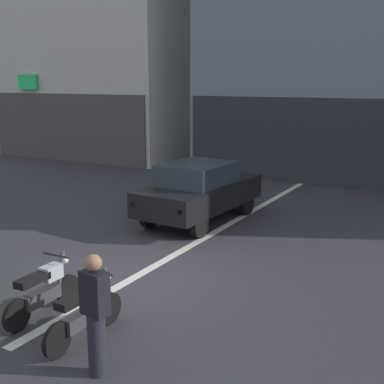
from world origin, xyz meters
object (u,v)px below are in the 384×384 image
(car_black_crossing_near, at_px, (200,190))
(motorcycle_silver_row_leftmost, at_px, (44,290))
(person_by_motorcycles, at_px, (96,314))
(motorcycle_blue_row_left_mid, at_px, (85,311))

(car_black_crossing_near, height_order, motorcycle_silver_row_leftmost, car_black_crossing_near)
(person_by_motorcycles, bearing_deg, car_black_crossing_near, 108.52)
(car_black_crossing_near, xyz_separation_m, person_by_motorcycles, (2.40, -7.17, -0.03))
(car_black_crossing_near, distance_m, motorcycle_blue_row_left_mid, 6.75)
(car_black_crossing_near, relative_size, motorcycle_silver_row_leftmost, 2.50)
(motorcycle_silver_row_leftmost, distance_m, person_by_motorcycles, 2.09)
(car_black_crossing_near, height_order, person_by_motorcycles, person_by_motorcycles)
(motorcycle_silver_row_leftmost, relative_size, person_by_motorcycles, 1.00)
(motorcycle_silver_row_leftmost, bearing_deg, motorcycle_blue_row_left_mid, -12.53)
(motorcycle_blue_row_left_mid, bearing_deg, motorcycle_silver_row_leftmost, 167.47)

